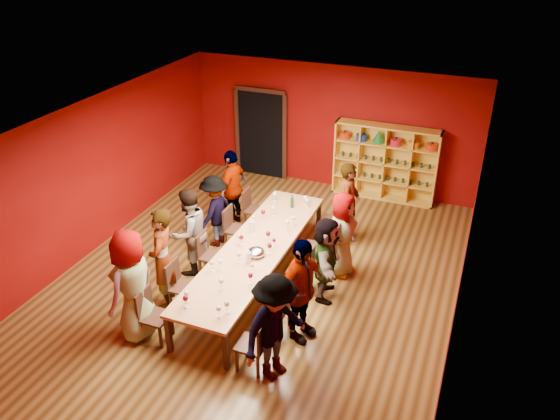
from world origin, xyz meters
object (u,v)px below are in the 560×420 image
(chair_person_left_0, at_px, (151,312))
(person_right_4, at_px, (349,204))
(person_right_2, at_px, (326,259))
(person_right_1, at_px, (300,290))
(chair_person_right_4, at_px, (336,218))
(shelving_unit, at_px, (386,159))
(person_left_0, at_px, (133,285))
(chair_person_right_0, at_px, (257,343))
(chair_person_right_1, at_px, (280,306))
(chair_person_left_4, at_px, (251,207))
(chair_person_left_1, at_px, (179,283))
(person_right_3, at_px, (342,235))
(chair_person_right_2, at_px, (305,267))
(chair_person_left_3, at_px, (233,226))
(person_left_1, at_px, (163,259))
(wine_bottle, at_px, (292,202))
(chair_person_right_3, at_px, (319,245))
(person_right_0, at_px, (275,328))
(spittoon_bowl, at_px, (256,252))
(person_left_2, at_px, (189,232))
(person_left_3, at_px, (215,211))
(person_left_4, at_px, (233,188))
(chair_person_left_2, at_px, (208,252))
(tasting_table, at_px, (255,250))

(chair_person_left_0, bearing_deg, person_right_4, 62.51)
(chair_person_left_0, bearing_deg, person_right_2, 43.11)
(person_right_1, xyz_separation_m, chair_person_right_4, (-0.34, 3.08, -0.40))
(shelving_unit, height_order, person_left_0, person_left_0)
(chair_person_right_0, xyz_separation_m, person_right_4, (0.25, 3.99, 0.38))
(chair_person_right_1, bearing_deg, chair_person_left_4, 122.15)
(chair_person_left_1, height_order, person_right_3, person_right_3)
(chair_person_left_0, bearing_deg, chair_person_right_2, 48.64)
(person_left_0, xyz_separation_m, chair_person_right_0, (2.10, -0.01, -0.45))
(chair_person_left_1, bearing_deg, chair_person_right_4, 59.93)
(chair_person_left_3, relative_size, person_right_3, 0.54)
(chair_person_right_1, bearing_deg, person_left_1, -178.31)
(chair_person_left_1, height_order, chair_person_right_0, same)
(person_left_0, bearing_deg, wine_bottle, 164.86)
(chair_person_right_3, height_order, chair_person_right_4, same)
(person_right_0, bearing_deg, chair_person_right_3, 29.02)
(shelving_unit, height_order, wine_bottle, shelving_unit)
(chair_person_right_1, relative_size, spittoon_bowl, 2.83)
(person_left_2, height_order, person_left_3, person_left_2)
(person_left_1, height_order, chair_person_left_3, person_left_1)
(chair_person_left_1, xyz_separation_m, chair_person_left_3, (0.00, 2.07, 0.00))
(person_left_3, relative_size, chair_person_right_4, 1.70)
(chair_person_left_1, bearing_deg, person_left_4, 98.20)
(person_left_0, xyz_separation_m, person_left_3, (-0.12, 2.91, -0.19))
(chair_person_left_2, height_order, spittoon_bowl, spittoon_bowl)
(chair_person_left_3, distance_m, person_right_2, 2.38)
(chair_person_left_2, xyz_separation_m, person_right_3, (2.26, 0.99, 0.34))
(person_left_1, height_order, chair_person_right_4, person_left_1)
(chair_person_right_3, height_order, person_right_4, person_right_4)
(chair_person_left_4, distance_m, chair_person_right_3, 2.05)
(person_right_1, bearing_deg, wine_bottle, 43.01)
(person_left_2, xyz_separation_m, person_right_0, (2.48, -1.87, 0.01))
(chair_person_right_1, relative_size, person_right_3, 0.54)
(spittoon_bowl, bearing_deg, chair_person_left_4, 116.72)
(chair_person_right_4, distance_m, wine_bottle, 0.97)
(chair_person_left_3, distance_m, person_left_3, 0.48)
(person_right_1, distance_m, chair_person_right_3, 2.02)
(person_right_0, xyz_separation_m, chair_person_right_1, (-0.29, 0.91, -0.37))
(tasting_table, relative_size, person_right_0, 2.60)
(person_left_4, distance_m, wine_bottle, 1.41)
(person_left_4, bearing_deg, person_left_1, 6.36)
(spittoon_bowl, bearing_deg, chair_person_right_0, -65.87)
(wine_bottle, bearing_deg, spittoon_bowl, -88.32)
(person_left_0, distance_m, chair_person_right_3, 3.57)
(person_left_4, xyz_separation_m, person_right_1, (2.59, -2.90, 0.04))
(person_left_0, xyz_separation_m, chair_person_left_4, (0.28, 3.80, -0.45))
(chair_person_right_2, height_order, wine_bottle, wine_bottle)
(chair_person_left_2, relative_size, person_right_0, 0.51)
(chair_person_left_0, relative_size, chair_person_left_3, 1.00)
(chair_person_left_2, relative_size, chair_person_right_0, 1.00)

